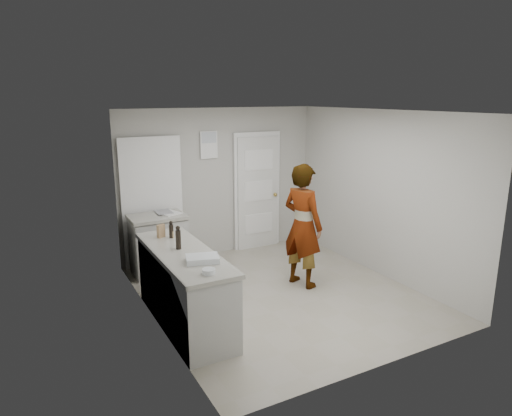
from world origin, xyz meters
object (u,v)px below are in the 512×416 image
spice_jar (172,234)px  oil_cruet_a (171,230)px  person (303,226)px  cake_mix_box (161,231)px  baking_dish (202,259)px  oil_cruet_b (178,238)px  egg_bowl (209,271)px

spice_jar → oil_cruet_a: size_ratio=0.39×
person → spice_jar: person is taller
cake_mix_box → spice_jar: size_ratio=1.93×
cake_mix_box → baking_dish: size_ratio=0.41×
cake_mix_box → spice_jar: cake_mix_box is taller
spice_jar → oil_cruet_b: 0.48m
cake_mix_box → oil_cruet_b: bearing=-107.6°
baking_dish → oil_cruet_b: bearing=99.9°
spice_jar → oil_cruet_a: oil_cruet_a is taller
cake_mix_box → oil_cruet_a: (0.11, -0.08, 0.02)m
oil_cruet_a → oil_cruet_b: size_ratio=0.79×
oil_cruet_a → baking_dish: bearing=-88.3°
person → baking_dish: size_ratio=4.34×
spice_jar → baking_dish: 0.99m
cake_mix_box → person: bearing=-31.9°
person → spice_jar: bearing=65.7°
baking_dish → egg_bowl: size_ratio=2.97×
baking_dish → oil_cruet_a: bearing=91.7°
oil_cruet_b → egg_bowl: oil_cruet_b is taller
spice_jar → oil_cruet_b: bearing=-98.2°
person → spice_jar: (-1.85, 0.24, 0.08)m
cake_mix_box → oil_cruet_a: oil_cruet_a is taller
oil_cruet_a → egg_bowl: oil_cruet_a is taller
baking_dish → egg_bowl: 0.37m
cake_mix_box → oil_cruet_b: oil_cruet_b is taller
oil_cruet_b → baking_dish: bearing=-80.1°
egg_bowl → baking_dish: bearing=78.3°
egg_bowl → oil_cruet_a: bearing=88.0°
baking_dish → person: bearing=22.2°
spice_jar → baking_dish: size_ratio=0.21×
cake_mix_box → egg_bowl: bearing=-110.1°
spice_jar → person: bearing=-7.4°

